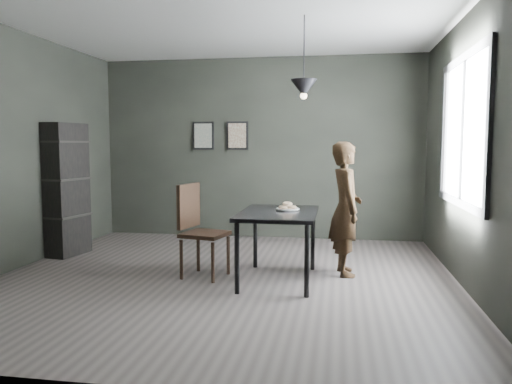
% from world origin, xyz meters
% --- Properties ---
extents(ground, '(5.00, 5.00, 0.00)m').
position_xyz_m(ground, '(0.00, 0.00, 0.00)').
color(ground, '#36302E').
rests_on(ground, ground).
extents(back_wall, '(5.00, 0.10, 2.80)m').
position_xyz_m(back_wall, '(0.00, 2.50, 1.40)').
color(back_wall, black).
rests_on(back_wall, ground).
extents(ceiling, '(5.00, 5.00, 0.02)m').
position_xyz_m(ceiling, '(0.00, 0.00, 2.80)').
color(ceiling, silver).
rests_on(ceiling, ground).
extents(window_assembly, '(0.04, 1.96, 1.56)m').
position_xyz_m(window_assembly, '(2.47, 0.20, 1.60)').
color(window_assembly, white).
rests_on(window_assembly, ground).
extents(cafe_table, '(0.80, 1.20, 0.75)m').
position_xyz_m(cafe_table, '(0.60, 0.00, 0.67)').
color(cafe_table, black).
rests_on(cafe_table, ground).
extents(white_plate, '(0.23, 0.23, 0.01)m').
position_xyz_m(white_plate, '(0.68, 0.12, 0.76)').
color(white_plate, white).
rests_on(white_plate, cafe_table).
extents(donut_pile, '(0.20, 0.15, 0.08)m').
position_xyz_m(donut_pile, '(0.68, 0.12, 0.79)').
color(donut_pile, beige).
rests_on(donut_pile, white_plate).
extents(woman, '(0.45, 0.60, 1.49)m').
position_xyz_m(woman, '(1.31, 0.39, 0.75)').
color(woman, black).
rests_on(woman, ground).
extents(wood_chair, '(0.53, 0.53, 1.03)m').
position_xyz_m(wood_chair, '(-0.30, 0.04, 0.59)').
color(wood_chair, black).
rests_on(wood_chair, ground).
extents(shelf_unit, '(0.42, 0.63, 1.74)m').
position_xyz_m(shelf_unit, '(-2.32, 0.81, 0.87)').
color(shelf_unit, black).
rests_on(shelf_unit, ground).
extents(pendant_lamp, '(0.28, 0.28, 0.86)m').
position_xyz_m(pendant_lamp, '(0.85, 0.10, 2.05)').
color(pendant_lamp, black).
rests_on(pendant_lamp, ground).
extents(framed_print_left, '(0.34, 0.04, 0.44)m').
position_xyz_m(framed_print_left, '(-0.90, 2.47, 1.60)').
color(framed_print_left, black).
rests_on(framed_print_left, ground).
extents(framed_print_right, '(0.34, 0.04, 0.44)m').
position_xyz_m(framed_print_right, '(-0.35, 2.47, 1.60)').
color(framed_print_right, black).
rests_on(framed_print_right, ground).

